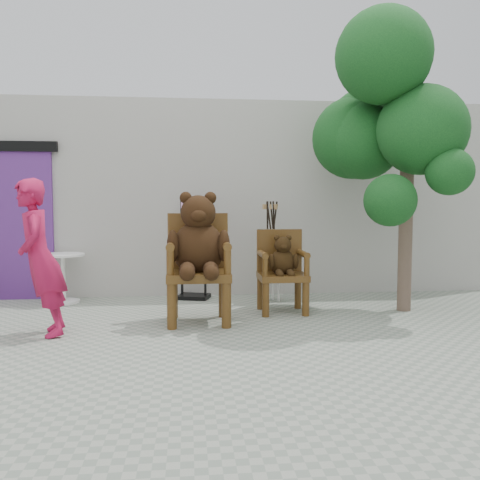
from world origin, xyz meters
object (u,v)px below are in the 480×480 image
(display_stand, at_px, (193,260))
(tree, at_px, (385,124))
(person, at_px, (40,258))
(chair_big, at_px, (198,249))
(cafe_table, at_px, (63,272))
(chair_small, at_px, (282,264))
(stool_bucket, at_px, (271,257))

(display_stand, height_order, tree, tree)
(person, height_order, tree, tree)
(chair_big, height_order, cafe_table, chair_big)
(chair_big, relative_size, display_stand, 1.03)
(chair_big, relative_size, cafe_table, 2.22)
(cafe_table, bearing_deg, chair_small, -17.02)
(chair_small, bearing_deg, cafe_table, 162.98)
(chair_small, relative_size, person, 0.64)
(chair_small, xyz_separation_m, display_stand, (-1.14, 1.02, -0.05))
(stool_bucket, bearing_deg, display_stand, 164.33)
(cafe_table, relative_size, tree, 0.19)
(chair_small, height_order, tree, tree)
(person, distance_m, cafe_table, 1.91)
(chair_big, distance_m, display_stand, 1.54)
(chair_big, xyz_separation_m, person, (-1.69, -0.45, -0.05))
(chair_big, bearing_deg, tree, 11.81)
(cafe_table, bearing_deg, chair_big, -36.36)
(person, bearing_deg, display_stand, 125.47)
(cafe_table, bearing_deg, person, -83.47)
(cafe_table, xyz_separation_m, tree, (4.37, -0.89, 2.02))
(person, bearing_deg, stool_bucket, 106.34)
(display_stand, bearing_deg, chair_small, -25.23)
(chair_big, xyz_separation_m, chair_small, (1.10, 0.48, -0.26))
(chair_small, height_order, stool_bucket, stool_bucket)
(cafe_table, height_order, display_stand, display_stand)
(stool_bucket, bearing_deg, cafe_table, 175.99)
(chair_small, relative_size, display_stand, 0.71)
(person, xyz_separation_m, stool_bucket, (2.76, 1.65, -0.20))
(cafe_table, distance_m, display_stand, 1.87)
(person, height_order, display_stand, person)
(display_stand, bearing_deg, person, -113.47)
(cafe_table, xyz_separation_m, display_stand, (1.86, 0.10, 0.14))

